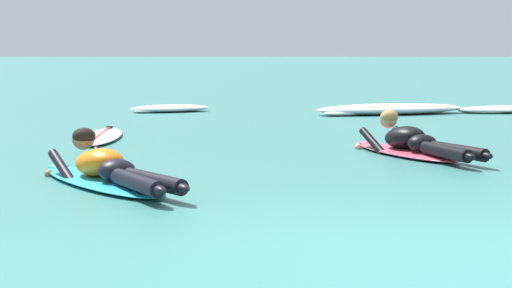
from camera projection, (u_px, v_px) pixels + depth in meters
ground_plane at (339, 121)px, 15.71m from camera, size 120.00×120.00×0.00m
surfer_near at (106, 172)px, 8.71m from camera, size 1.80×2.44×0.53m
surfer_far at (412, 144)px, 10.94m from camera, size 1.35×2.41×0.53m
drifting_surfboard at (101, 136)px, 12.87m from camera, size 0.60×2.31×0.16m
whitewater_front at (170, 108)px, 17.67m from camera, size 1.59×1.10×0.13m
whitewater_mid_right at (390, 109)px, 17.12m from camera, size 2.89×1.56×0.19m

